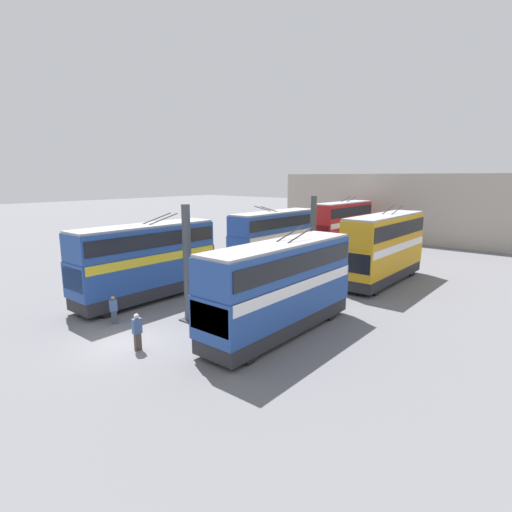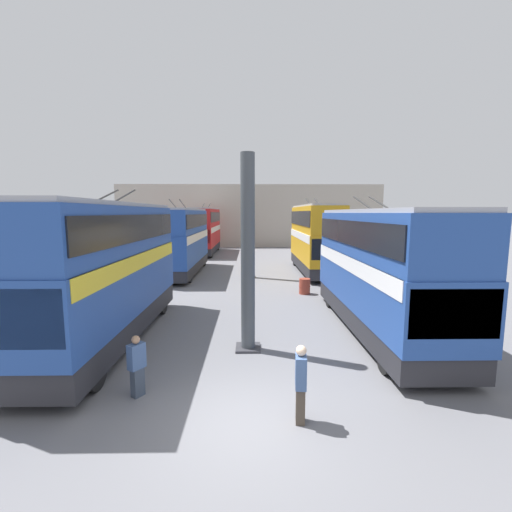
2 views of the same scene
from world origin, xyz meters
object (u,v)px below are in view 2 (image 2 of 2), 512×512
object	(u,v)px
bus_right_near	(106,263)
person_by_right_row	(137,365)
bus_right_mid	(183,237)
person_aisle_foreground	(301,382)
bus_right_far	(205,228)
oil_drum	(305,286)
bus_left_far	(315,234)
bus_left_near	(379,263)

from	to	relation	value
bus_right_near	person_by_right_row	distance (m)	4.94
bus_right_mid	person_aisle_foreground	distance (m)	20.10
bus_right_mid	person_aisle_foreground	xyz separation A→B (m)	(-19.00, -6.29, -1.87)
bus_right_mid	bus_right_far	distance (m)	13.09
bus_right_far	person_by_right_row	size ratio (longest dim) A/B	6.41
oil_drum	bus_right_far	bearing A→B (deg)	22.65
bus_left_far	person_aisle_foreground	distance (m)	19.87
bus_right_mid	person_by_right_row	size ratio (longest dim) A/B	6.41
bus_right_far	person_aisle_foreground	distance (m)	32.76
person_by_right_row	oil_drum	xyz separation A→B (m)	(11.01, -6.01, -0.39)
bus_left_near	bus_right_far	world-z (taller)	bus_right_far
bus_left_far	bus_right_far	size ratio (longest dim) A/B	0.99
bus_right_mid	person_by_right_row	distance (m)	18.09
oil_drum	bus_left_far	bearing A→B (deg)	-14.71
bus_left_far	bus_right_mid	xyz separation A→B (m)	(-0.38, 10.19, -0.16)
bus_left_near	oil_drum	xyz separation A→B (m)	(6.23, 1.89, -2.27)
bus_left_far	person_by_right_row	world-z (taller)	bus_left_far
bus_right_mid	bus_right_far	size ratio (longest dim) A/B	1.00
person_aisle_foreground	person_by_right_row	xyz separation A→B (m)	(1.17, 3.99, -0.11)
bus_right_near	person_aisle_foreground	world-z (taller)	bus_right_near
bus_left_near	bus_right_far	xyz separation A→B (m)	(26.13, 10.19, 0.22)
person_by_right_row	oil_drum	world-z (taller)	person_by_right_row
bus_right_near	person_aisle_foreground	size ratio (longest dim) A/B	5.54
bus_left_far	bus_right_near	size ratio (longest dim) A/B	1.02
person_aisle_foreground	person_by_right_row	distance (m)	4.16
bus_left_far	oil_drum	xyz separation A→B (m)	(-7.20, 1.89, -2.54)
bus_left_near	bus_left_far	xyz separation A→B (m)	(13.42, 0.00, 0.26)
bus_right_near	person_aisle_foreground	distance (m)	8.29
bus_right_mid	person_aisle_foreground	bearing A→B (deg)	-161.68
bus_right_mid	bus_right_far	xyz separation A→B (m)	(13.09, 0.00, 0.12)
bus_right_far	person_by_right_row	world-z (taller)	bus_right_far
bus_right_near	bus_right_mid	size ratio (longest dim) A/B	0.97
oil_drum	bus_right_near	bearing A→B (deg)	130.65
person_by_right_row	bus_right_mid	bearing A→B (deg)	131.36
bus_right_near	bus_right_far	xyz separation A→B (m)	(27.04, 0.00, 0.08)
bus_right_far	oil_drum	size ratio (longest dim) A/B	11.48
bus_right_near	person_aisle_foreground	bearing A→B (deg)	-128.75
bus_left_near	bus_right_mid	bearing A→B (deg)	38.01
bus_left_far	oil_drum	world-z (taller)	bus_left_far
bus_left_far	bus_right_mid	size ratio (longest dim) A/B	0.99
person_by_right_row	bus_right_near	bearing A→B (deg)	154.67
bus_left_near	person_by_right_row	size ratio (longest dim) A/B	6.33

